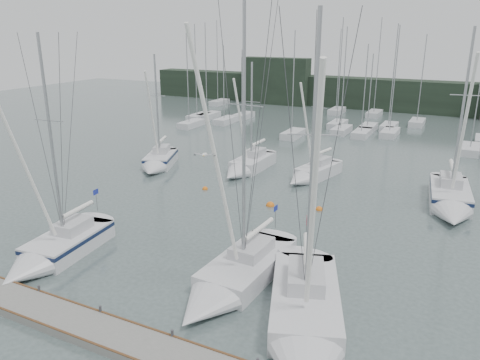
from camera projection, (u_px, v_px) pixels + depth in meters
name	position (u px, v px, depth m)	size (l,w,h in m)	color
ground	(185.00, 288.00, 24.33)	(160.00, 160.00, 0.00)	#485856
dock	(121.00, 339.00, 20.02)	(24.00, 2.00, 0.40)	slate
far_treeline	(393.00, 95.00, 76.21)	(90.00, 4.00, 5.00)	black
far_building_left	(275.00, 81.00, 82.60)	(12.00, 3.00, 8.00)	black
mast_forest	(329.00, 123.00, 64.23)	(48.12, 23.93, 14.48)	silver
sailboat_near_left	(51.00, 253.00, 26.94)	(3.56, 8.37, 13.64)	silver
sailboat_near_center	(228.00, 283.00, 23.79)	(3.38, 9.78, 15.96)	silver
sailboat_near_right	(306.00, 328.00, 20.11)	(6.37, 10.72, 14.79)	silver
sailboat_mid_a	(158.00, 162.00, 44.97)	(4.77, 7.31, 11.41)	silver
sailboat_mid_b	(246.00, 167.00, 43.70)	(2.57, 7.89, 10.79)	silver
sailboat_mid_c	(310.00, 174.00, 41.55)	(3.67, 7.17, 10.56)	silver
sailboat_mid_d	(451.00, 201.00, 34.65)	(3.83, 9.32, 13.95)	silver
buoy_a	(270.00, 206.00, 35.62)	(0.64, 0.64, 0.64)	orange
buoy_b	(319.00, 210.00, 34.83)	(0.54, 0.54, 0.54)	orange
buoy_c	(205.00, 189.00, 39.27)	(0.48, 0.48, 0.48)	orange
seagull	(205.00, 155.00, 20.52)	(0.88, 0.43, 0.18)	silver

